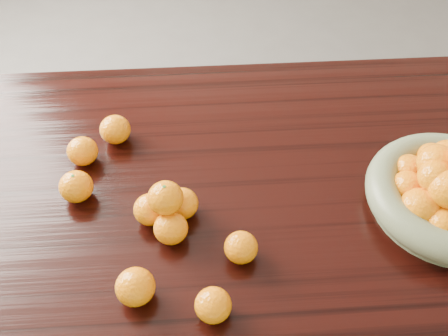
{
  "coord_description": "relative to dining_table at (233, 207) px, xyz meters",
  "views": [
    {
      "loc": [
        -0.08,
        -0.8,
        1.66
      ],
      "look_at": [
        -0.02,
        -0.02,
        0.83
      ],
      "focal_mm": 40.0,
      "sensor_mm": 36.0,
      "label": 1
    }
  ],
  "objects": [
    {
      "name": "loose_orange_2",
      "position": [
        -0.0,
        -0.21,
        0.12
      ],
      "size": [
        0.07,
        0.07,
        0.07
      ],
      "primitive_type": "ellipsoid",
      "color": "orange",
      "rests_on": "dining_table"
    },
    {
      "name": "loose_orange_4",
      "position": [
        -0.22,
        -0.29,
        0.13
      ],
      "size": [
        0.08,
        0.08,
        0.07
      ],
      "primitive_type": "ellipsoid",
      "color": "orange",
      "rests_on": "dining_table"
    },
    {
      "name": "loose_orange_1",
      "position": [
        -0.07,
        -0.34,
        0.12
      ],
      "size": [
        0.07,
        0.07,
        0.07
      ],
      "primitive_type": "ellipsoid",
      "color": "orange",
      "rests_on": "dining_table"
    },
    {
      "name": "loose_orange_5",
      "position": [
        -0.29,
        0.18,
        0.13
      ],
      "size": [
        0.08,
        0.08,
        0.07
      ],
      "primitive_type": "ellipsoid",
      "color": "orange",
      "rests_on": "dining_table"
    },
    {
      "name": "loose_orange_0",
      "position": [
        -0.37,
        -0.02,
        0.13
      ],
      "size": [
        0.08,
        0.08,
        0.07
      ],
      "primitive_type": "ellipsoid",
      "color": "orange",
      "rests_on": "dining_table"
    },
    {
      "name": "ground",
      "position": [
        0.0,
        0.0,
        -0.66
      ],
      "size": [
        5.0,
        5.0,
        0.0
      ],
      "primitive_type": "plane",
      "color": "#52504D",
      "rests_on": "ground"
    },
    {
      "name": "loose_orange_3",
      "position": [
        -0.37,
        0.1,
        0.13
      ],
      "size": [
        0.08,
        0.08,
        0.07
      ],
      "primitive_type": "ellipsoid",
      "color": "orange",
      "rests_on": "dining_table"
    },
    {
      "name": "orange_pyramid",
      "position": [
        -0.16,
        -0.11,
        0.14
      ],
      "size": [
        0.15,
        0.14,
        0.13
      ],
      "rotation": [
        0.0,
        0.0,
        0.18
      ],
      "color": "orange",
      "rests_on": "dining_table"
    },
    {
      "name": "dining_table",
      "position": [
        0.0,
        0.0,
        0.0
      ],
      "size": [
        2.0,
        1.0,
        0.75
      ],
      "color": "black",
      "rests_on": "ground"
    }
  ]
}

